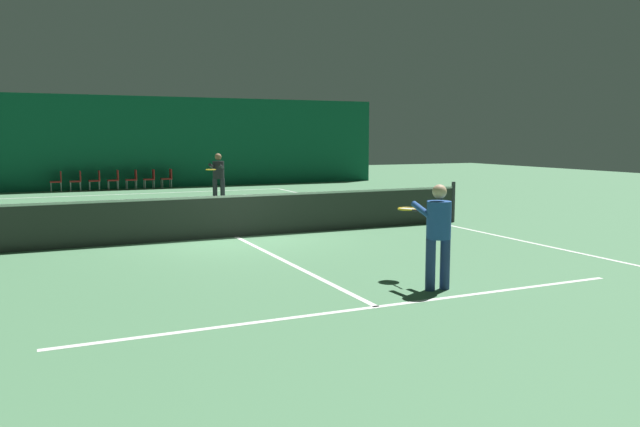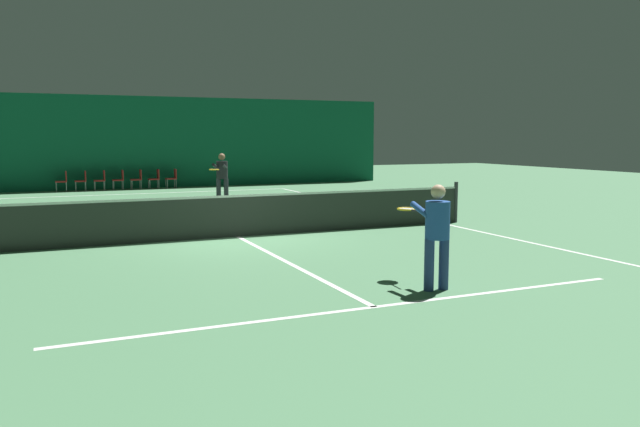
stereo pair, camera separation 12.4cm
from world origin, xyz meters
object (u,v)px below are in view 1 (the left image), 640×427
courtside_chair_6 (168,177)px  courtside_chair_0 (58,180)px  courtside_chair_2 (96,179)px  player_near (437,228)px  courtside_chair_1 (77,180)px  courtside_chair_4 (133,178)px  tennis_net (236,214)px  player_far (218,174)px  courtside_chair_5 (151,178)px  courtside_chair_3 (115,179)px

courtside_chair_6 → courtside_chair_0: bearing=-90.0°
courtside_chair_2 → player_near: bearing=8.7°
courtside_chair_1 → courtside_chair_4: bearing=90.0°
courtside_chair_0 → player_near: bearing=12.8°
tennis_net → player_far: player_far is taller
tennis_net → courtside_chair_1: 14.38m
courtside_chair_4 → player_near: bearing=4.5°
courtside_chair_0 → courtside_chair_5: (3.72, 0.00, 0.00)m
courtside_chair_4 → courtside_chair_5: (0.74, 0.00, 0.00)m
courtside_chair_4 → courtside_chair_3: bearing=-90.0°
tennis_net → courtside_chair_1: tennis_net is taller
tennis_net → player_near: bearing=-77.7°
courtside_chair_1 → courtside_chair_3: (1.49, 0.00, 0.00)m
player_near → courtside_chair_6: size_ratio=1.86×
courtside_chair_1 → courtside_chair_5: 2.97m
tennis_net → courtside_chair_3: 14.19m
courtside_chair_0 → courtside_chair_3: bearing=90.0°
player_near → courtside_chair_0: bearing=17.4°
tennis_net → courtside_chair_6: bearing=85.1°
courtside_chair_0 → courtside_chair_5: bearing=90.0°
courtside_chair_0 → courtside_chair_1: bearing=90.0°
player_near → courtside_chair_1: bearing=15.3°
courtside_chair_5 → player_near: bearing=2.4°
player_far → courtside_chair_5: player_far is taller
player_near → courtside_chair_0: player_near is taller
courtside_chair_0 → courtside_chair_4: (2.97, 0.00, 0.00)m
player_far → courtside_chair_1: bearing=-120.0°
courtside_chair_1 → courtside_chair_4: size_ratio=1.00×
courtside_chair_1 → courtside_chair_0: bearing=-90.0°
tennis_net → courtside_chair_2: (-1.77, 14.16, -0.03)m
courtside_chair_4 → courtside_chair_6: (1.49, 0.00, 0.00)m
courtside_chair_0 → courtside_chair_6: (4.46, 0.00, 0.00)m
courtside_chair_3 → courtside_chair_4: (0.74, 0.00, 0.00)m
tennis_net → courtside_chair_2: 14.27m
player_far → courtside_chair_0: player_far is taller
courtside_chair_2 → courtside_chair_5: bearing=90.0°
tennis_net → courtside_chair_6: 14.21m
player_near → courtside_chair_2: player_near is taller
tennis_net → courtside_chair_0: size_ratio=14.29×
courtside_chair_2 → courtside_chair_4: same height
tennis_net → player_near: size_ratio=7.68×
player_near → courtside_chair_6: bearing=4.8°
player_near → courtside_chair_2: (-3.06, 20.06, -0.43)m
tennis_net → player_far: size_ratio=7.12×
courtside_chair_1 → courtside_chair_5: size_ratio=1.00×
courtside_chair_0 → courtside_chair_6: bearing=90.0°
player_near → courtside_chair_4: (-1.57, 20.06, -0.43)m
player_near → courtside_chair_5: (-0.83, 20.06, -0.43)m
courtside_chair_6 → courtside_chair_4: bearing=-90.0°
courtside_chair_3 → courtside_chair_4: bearing=90.0°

